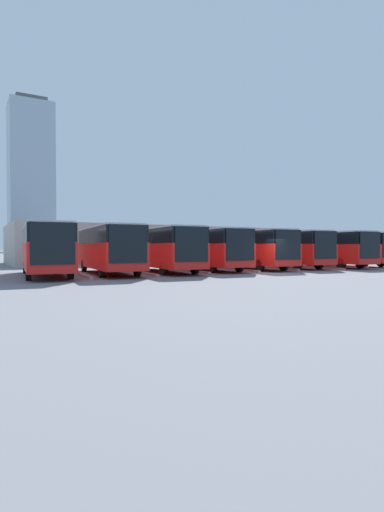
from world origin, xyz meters
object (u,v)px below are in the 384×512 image
(bus_0, at_px, (346,248))
(bus_4, at_px, (206,248))
(bus_3, at_px, (249,248))
(bus_7, at_px, (46,248))
(bus_1, at_px, (324,248))
(bus_5, at_px, (163,248))
(bus_2, at_px, (284,248))
(bus_6, at_px, (108,248))

(bus_0, bearing_deg, bus_4, 5.43)
(bus_3, bearing_deg, bus_7, 6.92)
(bus_1, distance_m, bus_4, 12.71)
(bus_4, bearing_deg, bus_5, 13.23)
(bus_0, distance_m, bus_5, 21.15)
(bus_1, relative_size, bus_2, 1.00)
(bus_0, distance_m, bus_1, 4.33)
(bus_0, xyz_separation_m, bus_1, (4.23, 0.95, 0.00))
(bus_3, bearing_deg, bus_0, -173.49)
(bus_3, distance_m, bus_6, 12.69)
(bus_1, height_order, bus_3, same)
(bus_0, relative_size, bus_4, 1.00)
(bus_2, relative_size, bus_6, 1.00)
(bus_0, relative_size, bus_5, 1.00)
(bus_0, xyz_separation_m, bus_6, (25.36, 0.69, 0.00))
(bus_2, distance_m, bus_3, 4.24)
(bus_4, distance_m, bus_7, 12.70)
(bus_0, relative_size, bus_3, 1.00)
(bus_6, xyz_separation_m, bus_7, (4.23, 0.14, 0.00))
(bus_4, relative_size, bus_5, 1.00)
(bus_0, bearing_deg, bus_2, 5.41)
(bus_5, height_order, bus_6, same)
(bus_2, xyz_separation_m, bus_6, (16.91, 0.65, 0.00))
(bus_0, xyz_separation_m, bus_4, (16.91, 0.09, 0.00))
(bus_2, bearing_deg, bus_5, 8.05)
(bus_5, bearing_deg, bus_7, 6.10)
(bus_1, xyz_separation_m, bus_6, (21.13, -0.26, 0.00))
(bus_0, height_order, bus_1, same)
(bus_3, height_order, bus_7, same)
(bus_3, distance_m, bus_7, 16.92)
(bus_0, height_order, bus_5, same)
(bus_1, xyz_separation_m, bus_3, (8.45, -0.64, 0.00))
(bus_6, bearing_deg, bus_4, -170.81)
(bus_2, height_order, bus_7, same)
(bus_2, height_order, bus_6, same)
(bus_5, bearing_deg, bus_4, -166.77)
(bus_0, distance_m, bus_6, 25.37)
(bus_5, bearing_deg, bus_2, -171.95)
(bus_2, xyz_separation_m, bus_3, (4.23, 0.26, 0.00))
(bus_2, height_order, bus_3, same)
(bus_0, xyz_separation_m, bus_7, (29.59, 0.83, 0.00))
(bus_1, xyz_separation_m, bus_2, (4.23, -0.91, 0.00))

